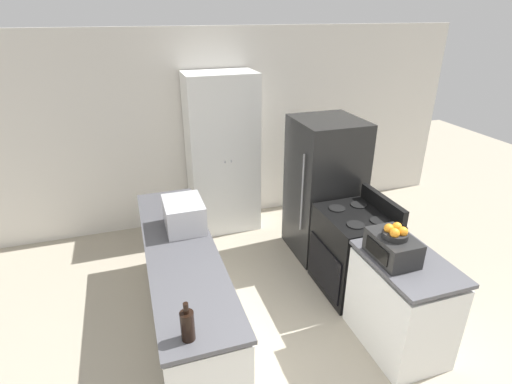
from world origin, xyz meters
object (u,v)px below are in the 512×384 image
object	(u,v)px
pantry_cabinet	(222,155)
wine_bottle	(187,325)
toaster_oven	(392,247)
refrigerator	(324,188)
fruit_bowl	(395,233)
stove	(353,252)
microwave	(184,215)

from	to	relation	value
pantry_cabinet	wine_bottle	world-z (taller)	pantry_cabinet
wine_bottle	toaster_oven	bearing A→B (deg)	11.62
refrigerator	fruit_bowl	bearing A→B (deg)	-97.14
pantry_cabinet	stove	bearing A→B (deg)	-61.86
pantry_cabinet	fruit_bowl	distance (m)	2.68
microwave	wine_bottle	size ratio (longest dim) A/B	1.59
wine_bottle	fruit_bowl	distance (m)	1.78
pantry_cabinet	toaster_oven	size ratio (longest dim) A/B	4.89
fruit_bowl	wine_bottle	bearing A→B (deg)	-168.86
stove	fruit_bowl	bearing A→B (deg)	-101.29
fruit_bowl	pantry_cabinet	bearing A→B (deg)	107.28
stove	fruit_bowl	distance (m)	1.06
stove	refrigerator	world-z (taller)	refrigerator
pantry_cabinet	fruit_bowl	size ratio (longest dim) A/B	10.07
stove	toaster_oven	xyz separation A→B (m)	(-0.15, -0.76, 0.55)
toaster_oven	fruit_bowl	world-z (taller)	fruit_bowl
pantry_cabinet	wine_bottle	xyz separation A→B (m)	(-0.94, -2.90, -0.04)
refrigerator	microwave	size ratio (longest dim) A/B	3.76
toaster_oven	fruit_bowl	xyz separation A→B (m)	(-0.01, -0.02, 0.15)
stove	refrigerator	size ratio (longest dim) A/B	0.63
fruit_bowl	stove	bearing A→B (deg)	78.71
stove	wine_bottle	size ratio (longest dim) A/B	3.77
microwave	toaster_oven	bearing A→B (deg)	-34.31
pantry_cabinet	stove	size ratio (longest dim) A/B	1.99
wine_bottle	toaster_oven	size ratio (longest dim) A/B	0.65
wine_bottle	fruit_bowl	bearing A→B (deg)	11.14
microwave	wine_bottle	world-z (taller)	wine_bottle
toaster_oven	fruit_bowl	distance (m)	0.15
stove	fruit_bowl	size ratio (longest dim) A/B	5.07
pantry_cabinet	toaster_oven	world-z (taller)	pantry_cabinet
refrigerator	fruit_bowl	size ratio (longest dim) A/B	8.05
pantry_cabinet	refrigerator	bearing A→B (deg)	-44.30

